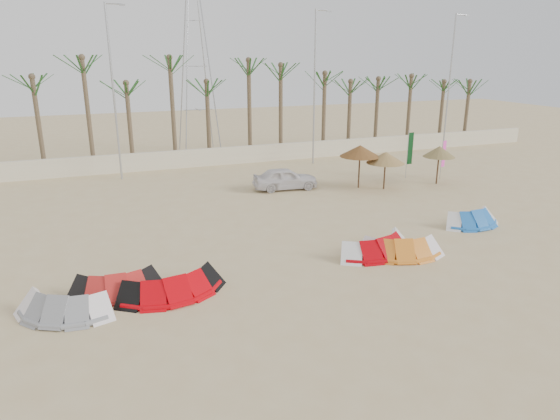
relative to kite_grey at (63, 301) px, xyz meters
name	(u,v)px	position (x,y,z in m)	size (l,w,h in m)	color
ground	(340,293)	(9.04, -1.96, -0.42)	(120.00, 120.00, 0.00)	tan
boundary_wall	(204,157)	(9.04, 20.04, 0.23)	(60.00, 0.30, 1.30)	beige
palm_line	(204,76)	(9.71, 21.54, 6.03)	(52.00, 4.00, 7.70)	brown
lamp_b	(114,91)	(3.08, 18.04, 5.35)	(1.25, 0.14, 11.00)	#A5A8AD
lamp_c	(315,86)	(17.08, 18.04, 5.35)	(1.25, 0.14, 11.00)	#A5A8AD
lamp_d	(450,82)	(29.08, 18.04, 5.35)	(1.25, 0.14, 11.00)	#A5A8AD
pylon	(200,151)	(10.04, 26.04, -0.42)	(3.00, 3.00, 14.00)	#A5A8AD
kite_grey	(63,301)	(0.00, 0.00, 0.00)	(3.63, 2.65, 0.90)	gray
kite_red_left	(116,280)	(1.70, 1.01, 0.00)	(3.22, 1.62, 0.90)	red
kite_red_mid	(171,281)	(3.50, 0.27, 0.00)	(3.88, 2.06, 0.90)	#BC0007
kite_red_right	(374,242)	(12.13, 0.99, 0.00)	(3.92, 2.26, 0.90)	#AA0007
kite_orange	(397,244)	(12.91, 0.45, 0.00)	(3.77, 2.40, 0.90)	orange
kite_blue	(469,216)	(18.35, 2.40, 0.00)	(3.08, 1.64, 0.90)	blue
parasol_left	(360,151)	(16.75, 10.51, 1.90)	(2.50, 2.50, 2.67)	#4C331E
parasol_mid	(386,158)	(18.06, 9.66, 1.56)	(2.35, 2.35, 2.33)	#4C331E
parasol_right	(439,152)	(21.92, 9.55, 1.68)	(2.01, 2.01, 2.46)	#4C331E
flag_pink	(444,155)	(23.13, 10.55, 1.18)	(0.44, 0.18, 2.69)	#A5A8AD
flag_green	(410,150)	(21.05, 11.47, 1.51)	(0.45, 0.06, 3.25)	#A5A8AD
car	(285,178)	(12.32, 11.79, 0.26)	(1.59, 3.95, 1.35)	silver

